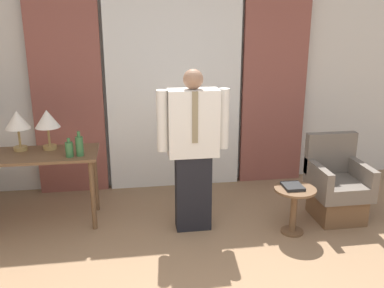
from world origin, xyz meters
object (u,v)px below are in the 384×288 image
at_px(table_lamp_right, 47,121).
at_px(side_table, 294,203).
at_px(table_lamp_left, 17,122).
at_px(armchair, 336,188).
at_px(person, 193,147).
at_px(bottle_by_lamp, 69,149).
at_px(bottle_near_edge, 79,146).
at_px(desk, 34,164).
at_px(book, 293,186).

xyz_separation_m(table_lamp_right, side_table, (2.45, -0.76, -0.76)).
height_order(table_lamp_left, armchair, table_lamp_left).
bearing_deg(person, bottle_by_lamp, 170.73).
distance_m(table_lamp_right, bottle_near_edge, 0.48).
bearing_deg(desk, book, -13.06).
xyz_separation_m(side_table, book, (-0.02, 0.02, 0.17)).
bearing_deg(armchair, book, -157.18).
bearing_deg(table_lamp_right, side_table, -17.18).
distance_m(table_lamp_right, armchair, 3.17).
bearing_deg(desk, person, -12.48).
relative_size(table_lamp_left, bottle_near_edge, 1.67).
height_order(table_lamp_right, person, person).
bearing_deg(table_lamp_right, table_lamp_left, 180.00).
height_order(side_table, book, book).
height_order(desk, side_table, desk).
xyz_separation_m(desk, bottle_near_edge, (0.49, -0.14, 0.22)).
bearing_deg(side_table, desk, 166.62).
height_order(person, side_table, person).
height_order(person, armchair, person).
bearing_deg(book, bottle_by_lamp, 168.61).
bearing_deg(book, armchair, 22.82).
relative_size(table_lamp_right, side_table, 0.86).
xyz_separation_m(armchair, side_table, (-0.59, -0.28, -0.00)).
distance_m(table_lamp_right, side_table, 2.68).
bearing_deg(person, desk, 167.52).
bearing_deg(table_lamp_right, person, -18.75).
height_order(table_lamp_left, bottle_by_lamp, table_lamp_left).
xyz_separation_m(bottle_by_lamp, book, (2.19, -0.44, -0.36)).
distance_m(table_lamp_left, bottle_near_edge, 0.72).
distance_m(bottle_near_edge, person, 1.14).
bearing_deg(bottle_near_edge, table_lamp_right, 140.73).
height_order(table_lamp_left, side_table, table_lamp_left).
xyz_separation_m(bottle_near_edge, person, (1.12, -0.22, 0.01)).
distance_m(desk, table_lamp_right, 0.47).
bearing_deg(side_table, table_lamp_right, 162.82).
bearing_deg(book, person, 165.97).
xyz_separation_m(bottle_by_lamp, person, (1.22, -0.20, 0.03)).
xyz_separation_m(bottle_near_edge, bottle_by_lamp, (-0.10, -0.02, -0.02)).
bearing_deg(armchair, table_lamp_left, 171.81).
bearing_deg(desk, armchair, -6.11).
bearing_deg(bottle_near_edge, desk, 164.31).
distance_m(table_lamp_right, person, 1.56).
bearing_deg(table_lamp_right, bottle_by_lamp, -51.17).
height_order(bottle_near_edge, person, person).
xyz_separation_m(table_lamp_right, armchair, (3.04, -0.48, -0.75)).
relative_size(side_table, book, 2.23).
bearing_deg(bottle_near_edge, person, -11.06).
bearing_deg(side_table, bottle_near_edge, 167.16).
height_order(desk, book, desk).
bearing_deg(bottle_near_edge, table_lamp_left, 156.51).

